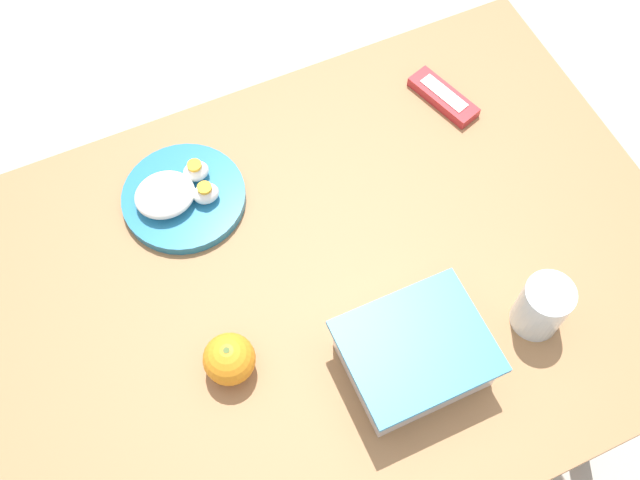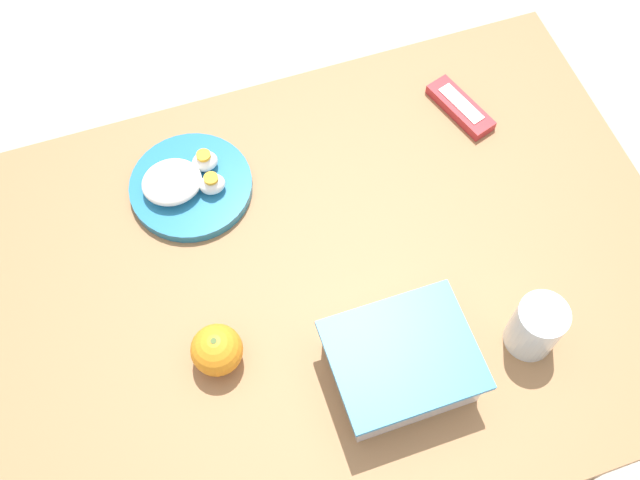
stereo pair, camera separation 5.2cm
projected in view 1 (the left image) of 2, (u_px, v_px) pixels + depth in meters
The scene contains 7 objects.
ground_plane at pixel (324, 409), 1.78m from camera, with size 10.00×10.00×0.00m, color #B2A899.
table at pixel (326, 304), 1.22m from camera, with size 1.10×0.78×0.74m.
food_container at pixel (414, 356), 1.03m from camera, with size 0.19×0.16×0.08m.
orange_fruit at pixel (229, 359), 1.03m from camera, with size 0.07×0.07×0.07m.
rice_plate at pixel (180, 196), 1.18m from camera, with size 0.20×0.20×0.05m.
candy_bar at pixel (443, 97), 1.28m from camera, with size 0.08×0.14×0.02m.
drinking_glass at pixel (542, 306), 1.06m from camera, with size 0.07×0.07×0.10m.
Camera 1 is at (0.20, 0.43, 1.77)m, focal length 42.00 mm.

